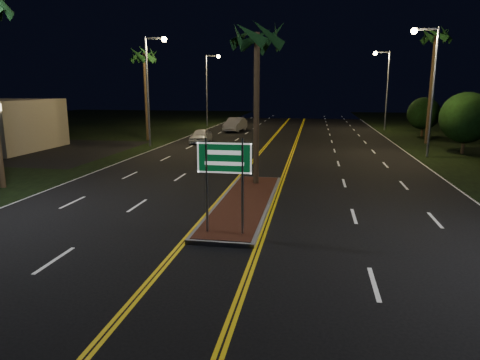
% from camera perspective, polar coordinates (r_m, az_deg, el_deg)
% --- Properties ---
extents(ground, '(120.00, 120.00, 0.00)m').
position_cam_1_polar(ground, '(12.03, -4.81, -12.03)').
color(ground, black).
rests_on(ground, ground).
extents(median_island, '(2.25, 10.25, 0.17)m').
position_cam_1_polar(median_island, '(18.48, 0.65, -2.99)').
color(median_island, gray).
rests_on(median_island, ground).
extents(highway_sign, '(1.80, 0.08, 3.20)m').
position_cam_1_polar(highway_sign, '(13.93, -2.10, 1.75)').
color(highway_sign, gray).
rests_on(highway_sign, ground).
extents(streetlight_left_mid, '(1.91, 0.44, 9.00)m').
position_cam_1_polar(streetlight_left_mid, '(37.13, -11.71, 13.10)').
color(streetlight_left_mid, gray).
rests_on(streetlight_left_mid, ground).
extents(streetlight_left_far, '(1.91, 0.44, 9.00)m').
position_cam_1_polar(streetlight_left_far, '(56.24, -4.10, 12.94)').
color(streetlight_left_far, gray).
rests_on(streetlight_left_far, ground).
extents(streetlight_right_mid, '(1.91, 0.44, 9.00)m').
position_cam_1_polar(streetlight_right_mid, '(33.52, 23.84, 12.46)').
color(streetlight_right_mid, gray).
rests_on(streetlight_right_mid, ground).
extents(streetlight_right_far, '(1.91, 0.44, 9.00)m').
position_cam_1_polar(streetlight_right_far, '(53.18, 18.70, 12.39)').
color(streetlight_right_far, gray).
rests_on(streetlight_right_far, ground).
extents(palm_median, '(2.40, 2.40, 8.30)m').
position_cam_1_polar(palm_median, '(21.42, 2.28, 18.50)').
color(palm_median, '#382819').
rests_on(palm_median, ground).
extents(palm_left_far, '(2.40, 2.40, 8.80)m').
position_cam_1_polar(palm_left_far, '(41.74, -12.67, 15.81)').
color(palm_left_far, '#382819').
rests_on(palm_left_far, ground).
extents(palm_right_far, '(2.40, 2.40, 10.30)m').
position_cam_1_polar(palm_right_far, '(42.01, 24.63, 16.93)').
color(palm_right_far, '#382819').
rests_on(palm_right_far, ground).
extents(shrub_mid, '(3.78, 3.78, 4.62)m').
position_cam_1_polar(shrub_mid, '(36.42, 27.91, 7.36)').
color(shrub_mid, '#382819').
rests_on(shrub_mid, ground).
extents(shrub_far, '(3.24, 3.24, 3.96)m').
position_cam_1_polar(shrub_far, '(47.94, 23.29, 8.15)').
color(shrub_far, '#382819').
rests_on(shrub_far, ground).
extents(car_near, '(1.93, 4.47, 1.49)m').
position_cam_1_polar(car_near, '(39.15, -5.25, 6.04)').
color(car_near, silver).
rests_on(car_near, ground).
extents(car_far, '(2.91, 5.61, 1.79)m').
position_cam_1_polar(car_far, '(49.60, -0.64, 7.57)').
color(car_far, silver).
rests_on(car_far, ground).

